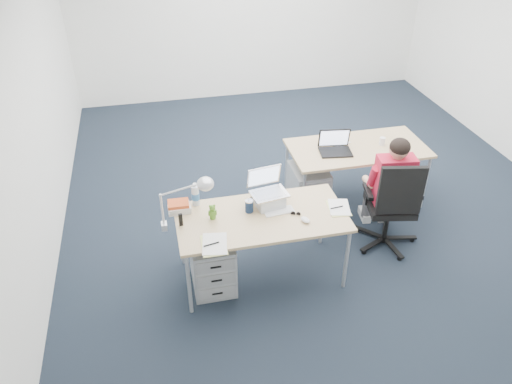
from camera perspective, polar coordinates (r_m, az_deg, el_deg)
floor at (r=6.26m, az=6.65°, el=-0.77°), size 7.00×7.00×0.00m
room at (r=5.49m, az=7.84°, el=14.18°), size 6.02×7.02×2.80m
desk_near at (r=4.71m, az=0.64°, el=-3.24°), size 1.60×0.80×0.73m
desk_far at (r=5.98m, az=11.52°, el=4.66°), size 1.60×0.80×0.73m
office_chair at (r=5.51m, az=14.87°, el=-3.20°), size 0.81×0.81×1.09m
seated_person at (r=5.46m, az=14.79°, el=0.69°), size 0.41×0.70×1.26m
drawer_pedestal_near at (r=4.88m, az=-5.00°, el=-8.07°), size 0.40×0.50×0.55m
drawer_pedestal_far at (r=5.94m, az=5.96°, el=0.39°), size 0.40×0.50×0.55m
silver_laptop at (r=4.73m, az=1.55°, el=0.27°), size 0.38×0.32×0.36m
wireless_keyboard at (r=4.74m, az=2.63°, el=-2.20°), size 0.30×0.14×0.01m
computer_mouse at (r=4.63m, az=5.66°, el=-3.20°), size 0.10×0.12×0.04m
headphones at (r=4.88m, az=0.74°, el=-0.82°), size 0.28×0.24×0.04m
can_koozie at (r=4.71m, az=-0.78°, el=-1.61°), size 0.09×0.09×0.13m
water_bottle at (r=4.81m, az=-6.94°, el=-0.22°), size 0.09×0.09×0.24m
bear_figurine at (r=4.63m, az=-5.00°, el=-2.24°), size 0.09×0.08×0.15m
book_stack at (r=4.78m, az=-8.79°, el=-1.67°), size 0.23×0.19×0.10m
cordless_phone at (r=4.58m, az=-8.60°, el=-3.15°), size 0.04×0.03×0.13m
papers_left at (r=4.36m, az=-4.85°, el=-6.04°), size 0.24×0.32×0.01m
papers_right at (r=4.85m, az=9.41°, el=-1.81°), size 0.24×0.31×0.01m
sunglasses at (r=4.71m, az=4.56°, el=-2.48°), size 0.10×0.08×0.02m
desk_lamp at (r=4.46m, az=-8.78°, el=-1.32°), size 0.47×0.23×0.51m
dark_laptop at (r=5.73m, az=9.18°, el=5.59°), size 0.40×0.39×0.26m
far_cup at (r=6.05m, az=14.23°, el=5.65°), size 0.08×0.08×0.09m
far_papers at (r=6.03m, az=8.99°, el=5.74°), size 0.34×0.37×0.01m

